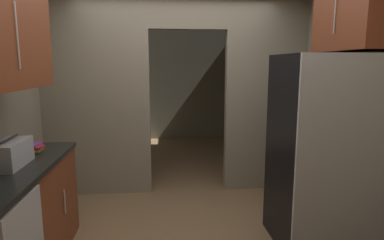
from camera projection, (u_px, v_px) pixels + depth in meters
The scene contains 7 objects.
kitchen_partition at pixel (174, 89), 4.26m from camera, with size 3.44×0.12×2.61m.
adjoining_room_shell at pixel (172, 85), 6.41m from camera, with size 3.44×3.28×2.61m.
refrigerator at pixel (323, 152), 3.03m from camera, with size 0.85×0.80×1.79m.
lower_cabinet_run at pixel (9, 226), 2.53m from camera, with size 0.64×1.69×0.93m.
upper_cabinet_fridgeside at pixel (355, 8), 2.93m from camera, with size 0.36×0.93×0.77m.
boombox at pixel (10, 154), 2.50m from camera, with size 0.21×0.41×0.23m.
book_stack at pixel (34, 148), 2.91m from camera, with size 0.14×0.16×0.08m.
Camera 1 is at (-0.21, -2.88, 1.70)m, focal length 30.51 mm.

